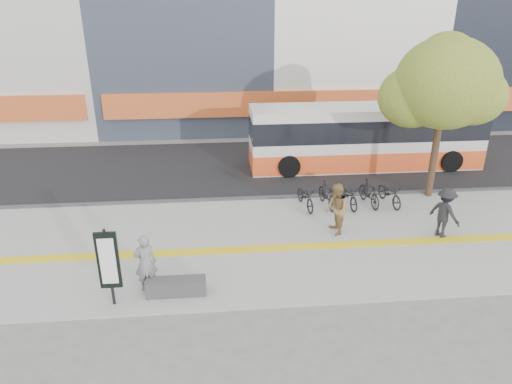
{
  "coord_description": "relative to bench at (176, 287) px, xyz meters",
  "views": [
    {
      "loc": [
        -1.41,
        -11.71,
        7.47
      ],
      "look_at": [
        -0.13,
        2.0,
        1.64
      ],
      "focal_mm": 32.03,
      "sensor_mm": 36.0,
      "label": 1
    }
  ],
  "objects": [
    {
      "name": "street",
      "position": [
        2.6,
        10.2,
        -0.28
      ],
      "size": [
        40.0,
        8.0,
        0.06
      ],
      "primitive_type": "cube",
      "color": "black",
      "rests_on": "ground"
    },
    {
      "name": "bench",
      "position": [
        0.0,
        0.0,
        0.0
      ],
      "size": [
        1.6,
        0.45,
        0.45
      ],
      "primitive_type": "cube",
      "color": "#343436",
      "rests_on": "sidewalk"
    },
    {
      "name": "pedestrian_tan",
      "position": [
        5.16,
        3.03,
        0.67
      ],
      "size": [
        0.71,
        0.9,
        1.79
      ],
      "primitive_type": "imported",
      "rotation": [
        0.0,
        0.0,
        -1.53
      ],
      "color": "olive",
      "rests_on": "sidewalk"
    },
    {
      "name": "bicycle_row",
      "position": [
        6.22,
        5.2,
        0.25
      ],
      "size": [
        4.16,
        1.79,
        1.01
      ],
      "color": "black",
      "rests_on": "sidewalk"
    },
    {
      "name": "curb",
      "position": [
        2.6,
        6.2,
        -0.23
      ],
      "size": [
        40.0,
        0.25,
        0.14
      ],
      "primitive_type": "cube",
      "color": "#343436",
      "rests_on": "ground"
    },
    {
      "name": "ground",
      "position": [
        2.6,
        1.2,
        -0.3
      ],
      "size": [
        120.0,
        120.0,
        0.0
      ],
      "primitive_type": "plane",
      "color": "#63635F",
      "rests_on": "ground"
    },
    {
      "name": "pedestrian_dark",
      "position": [
        8.7,
        2.49,
        0.64
      ],
      "size": [
        1.1,
        1.29,
        1.74
      ],
      "primitive_type": "imported",
      "rotation": [
        0.0,
        0.0,
        2.06
      ],
      "color": "black",
      "rests_on": "sidewalk"
    },
    {
      "name": "bus",
      "position": [
        8.27,
        9.7,
        1.12
      ],
      "size": [
        10.87,
        2.58,
        2.89
      ],
      "color": "silver",
      "rests_on": "street"
    },
    {
      "name": "street_tree",
      "position": [
        9.78,
        6.02,
        4.21
      ],
      "size": [
        4.4,
        3.8,
        6.31
      ],
      "color": "#3A2B1A",
      "rests_on": "sidewalk"
    },
    {
      "name": "signboard",
      "position": [
        -1.6,
        -0.31,
        1.06
      ],
      "size": [
        0.55,
        0.1,
        2.2
      ],
      "color": "black",
      "rests_on": "sidewalk"
    },
    {
      "name": "seated_woman",
      "position": [
        -0.8,
        0.31,
        0.61
      ],
      "size": [
        0.67,
        0.51,
        1.66
      ],
      "primitive_type": "imported",
      "rotation": [
        0.0,
        0.0,
        3.34
      ],
      "color": "black",
      "rests_on": "sidewalk"
    },
    {
      "name": "sidewalk",
      "position": [
        2.6,
        2.7,
        -0.27
      ],
      "size": [
        40.0,
        7.0,
        0.08
      ],
      "primitive_type": "cube",
      "color": "gray",
      "rests_on": "ground"
    },
    {
      "name": "tactile_strip",
      "position": [
        2.6,
        2.2,
        -0.22
      ],
      "size": [
        40.0,
        0.45,
        0.01
      ],
      "primitive_type": "cube",
      "color": "yellow",
      "rests_on": "sidewalk"
    }
  ]
}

